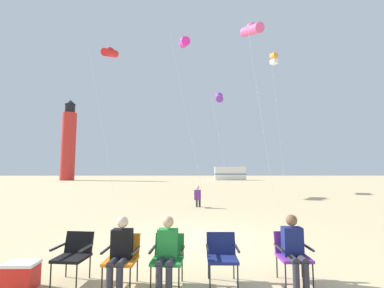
{
  "coord_description": "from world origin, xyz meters",
  "views": [
    {
      "loc": [
        -0.11,
        -7.93,
        1.95
      ],
      "look_at": [
        0.2,
        13.26,
        4.06
      ],
      "focal_mm": 25.15,
      "sensor_mm": 36.0,
      "label": 1
    }
  ],
  "objects_px": {
    "kite_flyer_standing": "(198,196)",
    "cooler_box": "(21,275)",
    "kite_tube_magenta": "(184,42)",
    "camp_chair_orange": "(123,254)",
    "spectator_green_chair": "(167,250)",
    "kite_tube_violet": "(219,97)",
    "kite_box_orange": "(274,59)",
    "camp_chair_black": "(75,252)",
    "camp_chair_green": "(168,254)",
    "camp_chair_purple": "(291,251)",
    "spectator_orange_chair": "(120,250)",
    "kite_tube_scarlet": "(110,53)",
    "camp_chair_navy": "(222,252)",
    "spectator_purple_chair": "(294,247)",
    "lighthouse_distant": "(69,142)",
    "kite_tube_rainbow": "(252,29)",
    "rv_van_white": "(230,173)"
  },
  "relations": [
    {
      "from": "kite_flyer_standing",
      "to": "cooler_box",
      "type": "bearing_deg",
      "value": 78.77
    },
    {
      "from": "kite_tube_magenta",
      "to": "camp_chair_orange",
      "type": "bearing_deg",
      "value": -92.74
    },
    {
      "from": "spectator_green_chair",
      "to": "kite_tube_violet",
      "type": "relative_size",
      "value": 0.12
    },
    {
      "from": "cooler_box",
      "to": "kite_box_orange",
      "type": "xyz_separation_m",
      "value": [
        12.02,
        23.06,
        13.71
      ]
    },
    {
      "from": "camp_chair_black",
      "to": "camp_chair_green",
      "type": "relative_size",
      "value": 1.0
    },
    {
      "from": "kite_flyer_standing",
      "to": "kite_tube_violet",
      "type": "bearing_deg",
      "value": -94.97
    },
    {
      "from": "camp_chair_green",
      "to": "camp_chair_purple",
      "type": "distance_m",
      "value": 2.22
    },
    {
      "from": "spectator_orange_chair",
      "to": "camp_chair_green",
      "type": "xyz_separation_m",
      "value": [
        0.8,
        0.14,
        -0.11
      ]
    },
    {
      "from": "camp_chair_orange",
      "to": "camp_chair_purple",
      "type": "relative_size",
      "value": 1.0
    },
    {
      "from": "kite_tube_scarlet",
      "to": "spectator_green_chair",
      "type": "bearing_deg",
      "value": -70.31
    },
    {
      "from": "camp_chair_orange",
      "to": "kite_tube_violet",
      "type": "height_order",
      "value": "kite_tube_violet"
    },
    {
      "from": "camp_chair_navy",
      "to": "cooler_box",
      "type": "xyz_separation_m",
      "value": [
        -3.39,
        -0.24,
        -0.28
      ]
    },
    {
      "from": "kite_flyer_standing",
      "to": "kite_tube_violet",
      "type": "xyz_separation_m",
      "value": [
        2.57,
        11.72,
        8.64
      ]
    },
    {
      "from": "kite_tube_scarlet",
      "to": "camp_chair_orange",
      "type": "bearing_deg",
      "value": -72.3
    },
    {
      "from": "spectator_purple_chair",
      "to": "cooler_box",
      "type": "distance_m",
      "value": 4.67
    },
    {
      "from": "spectator_orange_chair",
      "to": "camp_chair_orange",
      "type": "bearing_deg",
      "value": 90.0
    },
    {
      "from": "kite_tube_magenta",
      "to": "lighthouse_distant",
      "type": "relative_size",
      "value": 0.81
    },
    {
      "from": "cooler_box",
      "to": "kite_tube_violet",
      "type": "relative_size",
      "value": 0.05
    },
    {
      "from": "kite_flyer_standing",
      "to": "kite_tube_scarlet",
      "type": "height_order",
      "value": "kite_tube_scarlet"
    },
    {
      "from": "camp_chair_green",
      "to": "kite_tube_rainbow",
      "type": "height_order",
      "value": "kite_tube_rainbow"
    },
    {
      "from": "kite_box_orange",
      "to": "rv_van_white",
      "type": "xyz_separation_m",
      "value": [
        -0.39,
        28.95,
        -12.54
      ]
    },
    {
      "from": "camp_chair_black",
      "to": "spectator_green_chair",
      "type": "bearing_deg",
      "value": -3.43
    },
    {
      "from": "spectator_orange_chair",
      "to": "kite_box_orange",
      "type": "relative_size",
      "value": 0.08
    },
    {
      "from": "camp_chair_navy",
      "to": "kite_tube_scarlet",
      "type": "distance_m",
      "value": 23.77
    },
    {
      "from": "camp_chair_black",
      "to": "lighthouse_distant",
      "type": "xyz_separation_m",
      "value": [
        -22.73,
        50.64,
        7.34
      ]
    },
    {
      "from": "rv_van_white",
      "to": "camp_chair_black",
      "type": "bearing_deg",
      "value": -99.34
    },
    {
      "from": "rv_van_white",
      "to": "kite_tube_violet",
      "type": "bearing_deg",
      "value": -98.15
    },
    {
      "from": "spectator_green_chair",
      "to": "cooler_box",
      "type": "xyz_separation_m",
      "value": [
        -2.43,
        -0.02,
        -0.4
      ]
    },
    {
      "from": "kite_flyer_standing",
      "to": "rv_van_white",
      "type": "bearing_deg",
      "value": -93.77
    },
    {
      "from": "camp_chair_orange",
      "to": "kite_flyer_standing",
      "type": "distance_m",
      "value": 9.8
    },
    {
      "from": "camp_chair_green",
      "to": "camp_chair_purple",
      "type": "xyz_separation_m",
      "value": [
        2.21,
        0.12,
        0.0
      ]
    },
    {
      "from": "kite_tube_magenta",
      "to": "kite_tube_scarlet",
      "type": "bearing_deg",
      "value": 165.07
    },
    {
      "from": "camp_chair_orange",
      "to": "camp_chair_green",
      "type": "distance_m",
      "value": 0.79
    },
    {
      "from": "spectator_orange_chair",
      "to": "spectator_purple_chair",
      "type": "relative_size",
      "value": 1.0
    },
    {
      "from": "spectator_orange_chair",
      "to": "camp_chair_purple",
      "type": "distance_m",
      "value": 3.03
    },
    {
      "from": "camp_chair_orange",
      "to": "camp_chair_green",
      "type": "xyz_separation_m",
      "value": [
        0.79,
        0.0,
        0.0
      ]
    },
    {
      "from": "camp_chair_green",
      "to": "kite_tube_rainbow",
      "type": "relative_size",
      "value": 0.06
    },
    {
      "from": "lighthouse_distant",
      "to": "kite_tube_magenta",
      "type": "bearing_deg",
      "value": -54.06
    },
    {
      "from": "lighthouse_distant",
      "to": "rv_van_white",
      "type": "distance_m",
      "value": 34.24
    },
    {
      "from": "kite_box_orange",
      "to": "lighthouse_distant",
      "type": "bearing_deg",
      "value": 140.62
    },
    {
      "from": "camp_chair_orange",
      "to": "kite_flyer_standing",
      "type": "bearing_deg",
      "value": 84.07
    },
    {
      "from": "spectator_purple_chair",
      "to": "kite_tube_magenta",
      "type": "xyz_separation_m",
      "value": [
        -2.19,
        17.1,
        12.26
      ]
    },
    {
      "from": "camp_chair_navy",
      "to": "kite_flyer_standing",
      "type": "relative_size",
      "value": 0.71
    },
    {
      "from": "camp_chair_green",
      "to": "rv_van_white",
      "type": "height_order",
      "value": "rv_van_white"
    },
    {
      "from": "kite_flyer_standing",
      "to": "kite_tube_magenta",
      "type": "bearing_deg",
      "value": -76.17
    },
    {
      "from": "camp_chair_purple",
      "to": "kite_tube_magenta",
      "type": "bearing_deg",
      "value": 98.08
    },
    {
      "from": "spectator_green_chair",
      "to": "spectator_purple_chair",
      "type": "xyz_separation_m",
      "value": [
        2.22,
        0.12,
        0.0
      ]
    },
    {
      "from": "spectator_purple_chair",
      "to": "kite_box_orange",
      "type": "height_order",
      "value": "kite_box_orange"
    },
    {
      "from": "spectator_orange_chair",
      "to": "spectator_purple_chair",
      "type": "xyz_separation_m",
      "value": [
        3.01,
        0.12,
        0.0
      ]
    },
    {
      "from": "spectator_green_chair",
      "to": "camp_chair_navy",
      "type": "xyz_separation_m",
      "value": [
        0.96,
        0.21,
        -0.11
      ]
    }
  ]
}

